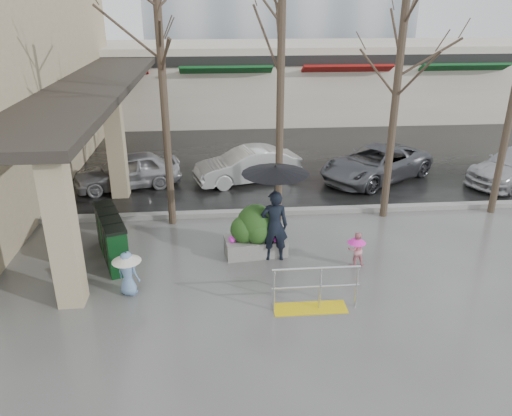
{
  "coord_description": "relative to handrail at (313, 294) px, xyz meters",
  "views": [
    {
      "loc": [
        -0.65,
        -10.24,
        6.26
      ],
      "look_at": [
        0.34,
        1.46,
        1.3
      ],
      "focal_mm": 35.0,
      "sensor_mm": 36.0,
      "label": 1
    }
  ],
  "objects": [
    {
      "name": "tree_mideast",
      "position": [
        3.14,
        4.8,
        4.48
      ],
      "size": [
        3.2,
        3.2,
        6.5
      ],
      "color": "#382B21",
      "rests_on": "ground"
    },
    {
      "name": "car_b",
      "position": [
        -0.86,
        8.24,
        0.25
      ],
      "size": [
        4.04,
        2.33,
        1.26
      ],
      "primitive_type": "imported",
      "rotation": [
        0.0,
        0.0,
        -1.29
      ],
      "color": "silver",
      "rests_on": "ground"
    },
    {
      "name": "car_c",
      "position": [
        3.88,
        8.1,
        0.25
      ],
      "size": [
        4.95,
        4.2,
        1.26
      ],
      "primitive_type": "imported",
      "rotation": [
        0.0,
        0.0,
        -1.0
      ],
      "color": "#55575D",
      "rests_on": "ground"
    },
    {
      "name": "news_boxes",
      "position": [
        -4.73,
        2.67,
        0.24
      ],
      "size": [
        1.21,
        2.25,
        1.24
      ],
      "rotation": [
        0.0,
        0.0,
        0.34
      ],
      "color": "#0C3916",
      "rests_on": "ground"
    },
    {
      "name": "tree_west",
      "position": [
        -3.36,
        4.8,
        4.71
      ],
      "size": [
        3.2,
        3.2,
        6.8
      ],
      "color": "#382B21",
      "rests_on": "ground"
    },
    {
      "name": "canopy_slab",
      "position": [
        -6.16,
        9.2,
        3.25
      ],
      "size": [
        2.8,
        18.0,
        0.25
      ],
      "primitive_type": "cube",
      "color": "#2D2823",
      "rests_on": "pillar_front"
    },
    {
      "name": "ground",
      "position": [
        -1.36,
        1.2,
        -0.38
      ],
      "size": [
        120.0,
        120.0,
        0.0
      ],
      "primitive_type": "plane",
      "color": "#51514F",
      "rests_on": "ground"
    },
    {
      "name": "storefront_row",
      "position": [
        0.64,
        19.17,
        1.64
      ],
      "size": [
        34.0,
        6.74,
        4.0
      ],
      "color": "beige",
      "rests_on": "ground"
    },
    {
      "name": "tree_midwest",
      "position": [
        -0.16,
        4.8,
        4.86
      ],
      "size": [
        3.2,
        3.2,
        7.0
      ],
      "color": "#382B21",
      "rests_on": "ground"
    },
    {
      "name": "woman",
      "position": [
        -0.58,
        2.31,
        1.25
      ],
      "size": [
        1.65,
        1.65,
        2.56
      ],
      "rotation": [
        0.0,
        0.0,
        3.1
      ],
      "color": "black",
      "rests_on": "ground"
    },
    {
      "name": "curb",
      "position": [
        -1.36,
        5.2,
        -0.3
      ],
      "size": [
        120.0,
        0.3,
        0.15
      ],
      "primitive_type": "cube",
      "color": "gray",
      "rests_on": "ground"
    },
    {
      "name": "planter",
      "position": [
        -1.03,
        2.65,
        0.29
      ],
      "size": [
        1.67,
        0.98,
        1.39
      ],
      "rotation": [
        0.0,
        0.0,
        0.11
      ],
      "color": "slate",
      "rests_on": "ground"
    },
    {
      "name": "street_asphalt",
      "position": [
        -1.36,
        23.2,
        -0.37
      ],
      "size": [
        120.0,
        36.0,
        0.01
      ],
      "primitive_type": "cube",
      "color": "black",
      "rests_on": "ground"
    },
    {
      "name": "handrail",
      "position": [
        0.0,
        0.0,
        0.0
      ],
      "size": [
        1.9,
        0.5,
        1.03
      ],
      "color": "yellow",
      "rests_on": "ground"
    },
    {
      "name": "pillar_back",
      "position": [
        -5.26,
        7.2,
        1.37
      ],
      "size": [
        0.55,
        0.55,
        3.5
      ],
      "primitive_type": "cube",
      "color": "tan",
      "rests_on": "ground"
    },
    {
      "name": "pillar_front",
      "position": [
        -5.26,
        0.7,
        1.37
      ],
      "size": [
        0.55,
        0.55,
        3.5
      ],
      "primitive_type": "cube",
      "color": "tan",
      "rests_on": "ground"
    },
    {
      "name": "child_blue",
      "position": [
        -4.06,
        0.94,
        0.28
      ],
      "size": [
        0.66,
        0.66,
        1.07
      ],
      "rotation": [
        0.0,
        0.0,
        2.71
      ],
      "color": "#6789B7",
      "rests_on": "ground"
    },
    {
      "name": "car_a",
      "position": [
        -5.14,
        8.04,
        0.25
      ],
      "size": [
        3.96,
        2.45,
        1.26
      ],
      "primitive_type": "imported",
      "rotation": [
        0.0,
        0.0,
        -1.29
      ],
      "color": "#9F9FA4",
      "rests_on": "ground"
    },
    {
      "name": "child_pink",
      "position": [
        1.42,
        1.79,
        0.14
      ],
      "size": [
        0.47,
        0.47,
        0.91
      ],
      "rotation": [
        0.0,
        0.0,
        3.23
      ],
      "color": "pink",
      "rests_on": "ground"
    }
  ]
}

